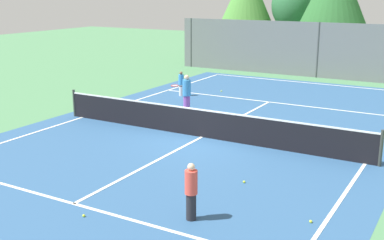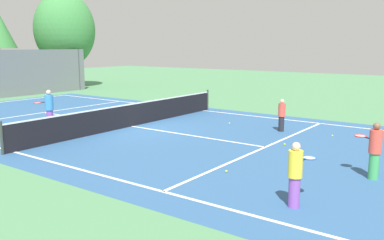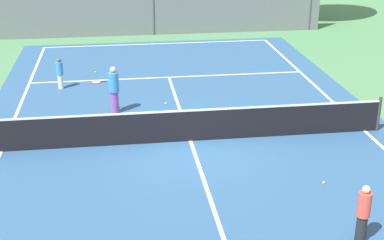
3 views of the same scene
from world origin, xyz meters
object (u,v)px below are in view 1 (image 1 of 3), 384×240
tennis_ball_4 (263,126)px  player_0 (181,83)px  player_4 (191,191)px  player_2 (186,94)px  tennis_ball_2 (221,91)px  tennis_ball_3 (311,221)px  tennis_ball_8 (84,216)px  tennis_ball_6 (124,106)px  tennis_ball_7 (244,182)px  tennis_ball_5 (208,120)px  ball_crate (182,118)px  tennis_ball_9 (231,115)px

tennis_ball_4 → player_0: bearing=149.7°
player_4 → player_2: bearing=121.1°
tennis_ball_4 → tennis_ball_2: bearing=130.2°
player_0 → tennis_ball_3: bearing=-47.0°
tennis_ball_8 → tennis_ball_6: bearing=122.7°
tennis_ball_8 → tennis_ball_7: bearing=57.7°
tennis_ball_3 → tennis_ball_2: bearing=124.4°
tennis_ball_4 → tennis_ball_5: same height
tennis_ball_2 → tennis_ball_4: same height
ball_crate → tennis_ball_4: 3.11m
player_0 → tennis_ball_2: bearing=56.1°
tennis_ball_6 → tennis_ball_9: bearing=11.3°
tennis_ball_3 → tennis_ball_8: bearing=-153.4°
player_0 → player_2: (1.99, -2.88, 0.22)m
tennis_ball_3 → tennis_ball_7: 2.62m
tennis_ball_3 → tennis_ball_6: (-10.40, 6.86, 0.00)m
player_4 → tennis_ball_5: (-3.68, 7.69, -0.65)m
player_4 → tennis_ball_7: bearing=86.6°
ball_crate → tennis_ball_9: 2.31m
player_2 → tennis_ball_5: (1.39, -0.71, -0.80)m
player_2 → player_4: player_2 is taller
tennis_ball_5 → tennis_ball_9: size_ratio=1.00×
player_4 → tennis_ball_8: player_4 is taller
tennis_ball_7 → player_2: bearing=131.8°
player_0 → tennis_ball_8: player_0 is taller
tennis_ball_8 → player_4: bearing=27.1°
player_0 → player_4: size_ratio=0.90×
tennis_ball_6 → tennis_ball_9: size_ratio=1.00×
tennis_ball_4 → tennis_ball_7: size_ratio=1.00×
tennis_ball_3 → tennis_ball_4: size_ratio=1.00×
player_2 → player_4: (5.07, -8.40, -0.15)m
tennis_ball_6 → tennis_ball_7: (8.18, -5.47, 0.00)m
player_4 → ball_crate: player_4 is taller
tennis_ball_2 → player_0: bearing=-123.9°
tennis_ball_4 → tennis_ball_9: size_ratio=1.00×
tennis_ball_7 → tennis_ball_9: 7.28m
tennis_ball_3 → ball_crate: bearing=139.4°
tennis_ball_2 → tennis_ball_9: bearing=-58.6°
player_2 → ball_crate: (0.65, -1.43, -0.65)m
player_0 → tennis_ball_9: bearing=-31.3°
player_0 → tennis_ball_6: player_0 is taller
tennis_ball_4 → tennis_ball_9: (-1.79, 0.96, 0.00)m
ball_crate → tennis_ball_5: bearing=44.3°
player_2 → tennis_ball_2: (-0.74, 4.73, -0.80)m
tennis_ball_7 → tennis_ball_2: bearing=119.4°
tennis_ball_3 → tennis_ball_9: (-5.65, 7.81, 0.00)m
tennis_ball_8 → tennis_ball_2: bearing=104.4°
tennis_ball_4 → tennis_ball_6: 6.54m
player_4 → tennis_ball_4: (-1.49, 8.02, -0.65)m
player_0 → tennis_ball_4: bearing=-30.3°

